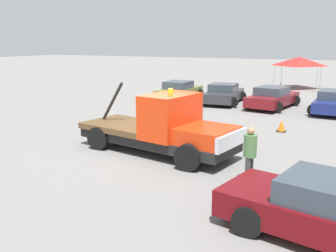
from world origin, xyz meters
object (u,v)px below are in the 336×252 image
Objects in this scene: tow_truck at (164,129)px; parked_car_olive at (179,91)px; parked_car_navy at (335,102)px; canopy_tent_red at (299,61)px; person_near_truck at (250,151)px; parked_car_maroon at (272,98)px; parked_car_charcoal at (224,94)px; traffic_cone at (281,126)px.

tow_truck is 13.14m from parked_car_olive.
parked_car_navy is 1.35× the size of canopy_tent_red.
parked_car_maroon is at bearing 106.88° from person_near_truck.
canopy_tent_red reaches higher than tow_truck.
canopy_tent_red is at bearing 96.22° from tow_truck.
parked_car_charcoal is 11.30m from canopy_tent_red.
parked_car_charcoal is 3.26m from parked_car_maroon.
parked_car_maroon and parked_car_navy have the same top height.
canopy_tent_red is (-0.00, 11.01, 1.72)m from parked_car_maroon.
traffic_cone is at bearing 69.82° from tow_truck.
parked_car_navy is 11.84m from canopy_tent_red.
tow_truck is 22.81m from canopy_tent_red.
traffic_cone is (1.67, -6.20, -0.39)m from parked_car_maroon.
parked_car_olive is at bearing 82.79° from parked_car_charcoal.
traffic_cone is (-0.32, 7.04, -0.72)m from person_near_truck.
person_near_truck is 0.37× the size of parked_car_olive.
tow_truck is 1.46× the size of parked_car_charcoal.
person_near_truck reaches higher than parked_car_navy.
parked_car_maroon is 6.43m from traffic_cone.
tow_truck reaches higher than person_near_truck.
person_near_truck is at bearing -85.32° from canopy_tent_red.
canopy_tent_red is (1.55, 22.71, 1.42)m from tow_truck.
parked_car_charcoal is (3.32, -0.12, -0.00)m from parked_car_olive.
person_near_truck is at bearing -87.43° from traffic_cone.
parked_car_charcoal and parked_car_navy have the same top height.
parked_car_olive is at bearing 130.37° from person_near_truck.
tow_truck is at bearing 158.99° from parked_car_navy.
parked_car_maroon is at bearing -94.50° from parked_car_olive.
tow_truck is at bearing -93.90° from canopy_tent_red.
traffic_cone is at bearing -84.46° from canopy_tent_red.
parked_car_navy is 8.60× the size of traffic_cone.
canopy_tent_red is at bearing 103.04° from person_near_truck.
traffic_cone is (1.67, -17.20, -2.12)m from canopy_tent_red.
tow_truck is 1.34× the size of parked_car_maroon.
tow_truck is 3.85m from person_near_truck.
tow_truck reaches higher than traffic_cone.
parked_car_maroon is (-1.98, 13.24, -0.33)m from person_near_truck.
traffic_cone is (3.22, 5.51, -0.70)m from tow_truck.
canopy_tent_red is (-3.57, 11.16, 1.72)m from parked_car_navy.
canopy_tent_red reaches higher than person_near_truck.
parked_car_charcoal is (-1.69, 12.02, -0.30)m from tow_truck.
parked_car_charcoal is 8.05× the size of traffic_cone.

